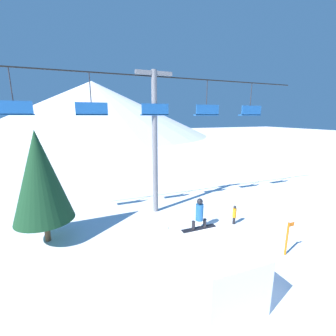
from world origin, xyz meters
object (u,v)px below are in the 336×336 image
snowboarder (199,214)px  pine_tree_near (40,177)px  snow_ramp (213,266)px  distant_skier (234,214)px  trail_marker (287,238)px

snowboarder → pine_tree_near: size_ratio=0.25×
snow_ramp → pine_tree_near: pine_tree_near is taller
snow_ramp → pine_tree_near: (-6.40, 6.40, 2.59)m
snow_ramp → distant_skier: snow_ramp is taller
snow_ramp → pine_tree_near: bearing=135.0°
distant_skier → trail_marker: bearing=-85.3°
pine_tree_near → distant_skier: pine_tree_near is taller
snow_ramp → snowboarder: size_ratio=2.26×
snowboarder → trail_marker: bearing=-5.2°
distant_skier → snow_ramp: bearing=-135.2°
pine_tree_near → trail_marker: (11.01, -5.73, -2.73)m
snowboarder → distant_skier: bearing=36.2°
pine_tree_near → distant_skier: 11.32m
snow_ramp → pine_tree_near: size_ratio=0.57×
snowboarder → trail_marker: size_ratio=0.88×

